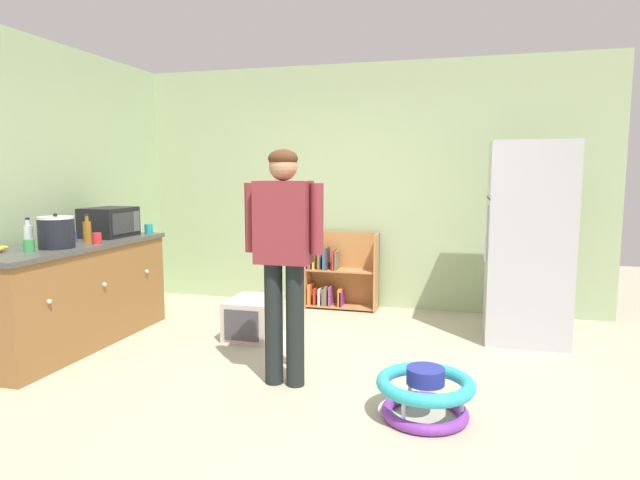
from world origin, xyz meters
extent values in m
plane|color=#B1AA8E|center=(0.00, 0.00, 0.00)|extent=(12.00, 12.00, 0.00)
cube|color=#A1B784|center=(0.00, 2.33, 1.35)|extent=(5.20, 0.06, 2.70)
cube|color=#9EBA86|center=(-2.63, 0.80, 1.35)|extent=(0.06, 2.99, 2.70)
cube|color=brown|center=(-2.20, 0.25, 0.43)|extent=(0.60, 1.91, 0.86)
cube|color=#4C4B46|center=(-2.20, 0.25, 0.88)|extent=(0.64, 1.95, 0.04)
sphere|color=silver|center=(-1.89, -0.38, 0.56)|extent=(0.04, 0.04, 0.04)
sphere|color=silver|center=(-1.89, 0.25, 0.56)|extent=(0.04, 0.04, 0.04)
sphere|color=silver|center=(-1.89, 0.89, 0.56)|extent=(0.04, 0.04, 0.04)
cube|color=#B7BABF|center=(1.63, 1.46, 0.89)|extent=(0.70, 0.68, 1.78)
cylinder|color=silver|center=(1.27, 1.29, 0.98)|extent=(0.02, 0.02, 0.50)
cube|color=#333333|center=(1.28, 1.46, 1.28)|extent=(0.01, 0.67, 0.01)
cube|color=#B77A46|center=(-0.62, 2.11, 0.42)|extent=(0.02, 0.28, 0.85)
cube|color=#B77A46|center=(0.16, 2.11, 0.42)|extent=(0.02, 0.28, 0.85)
cube|color=#B87B41|center=(-0.23, 2.24, 0.42)|extent=(0.80, 0.02, 0.85)
cube|color=#B77A46|center=(-0.23, 2.11, 0.03)|extent=(0.76, 0.24, 0.02)
cube|color=#B77A46|center=(-0.23, 2.11, 0.43)|extent=(0.76, 0.24, 0.02)
cube|color=orange|center=(-0.58, 2.08, 0.15)|extent=(0.03, 0.17, 0.23)
cube|color=#843F93|center=(-0.58, 2.08, 0.53)|extent=(0.03, 0.17, 0.17)
cube|color=red|center=(-0.51, 2.08, 0.13)|extent=(0.02, 0.17, 0.19)
cube|color=gold|center=(-0.53, 2.08, 0.55)|extent=(0.02, 0.17, 0.22)
cube|color=silver|center=(-0.46, 2.08, 0.13)|extent=(0.03, 0.17, 0.18)
cube|color=brown|center=(-0.46, 2.08, 0.57)|extent=(0.03, 0.17, 0.25)
cube|color=brown|center=(-0.41, 2.08, 0.13)|extent=(0.03, 0.17, 0.18)
cube|color=#2D5E9C|center=(-0.40, 2.08, 0.55)|extent=(0.03, 0.17, 0.22)
cube|color=#6C6746|center=(-0.39, 2.08, 0.15)|extent=(0.02, 0.17, 0.21)
cube|color=#43343A|center=(-0.38, 2.08, 0.57)|extent=(0.02, 0.17, 0.24)
cube|color=#90428D|center=(-0.34, 2.08, 0.15)|extent=(0.02, 0.17, 0.22)
cube|color=red|center=(-0.30, 2.08, 0.56)|extent=(0.02, 0.17, 0.22)
cube|color=orange|center=(-0.23, 2.08, 0.14)|extent=(0.03, 0.17, 0.19)
cube|color=#6D664C|center=(-0.27, 2.08, 0.55)|extent=(0.02, 0.17, 0.21)
cube|color=purple|center=(-0.21, 2.08, 0.12)|extent=(0.02, 0.17, 0.16)
cylinder|color=black|center=(-0.22, -0.11, 0.44)|extent=(0.13, 0.13, 0.88)
cylinder|color=black|center=(-0.06, -0.11, 0.44)|extent=(0.13, 0.13, 0.88)
cube|color=maroon|center=(-0.14, -0.11, 1.17)|extent=(0.38, 0.22, 0.57)
cylinder|color=maroon|center=(-0.38, -0.11, 1.19)|extent=(0.09, 0.09, 0.49)
cylinder|color=maroon|center=(0.10, -0.11, 1.19)|extent=(0.09, 0.09, 0.49)
sphere|color=tan|center=(-0.14, -0.11, 1.55)|extent=(0.20, 0.20, 0.20)
ellipsoid|color=#4B2B16|center=(-0.14, -0.11, 1.60)|extent=(0.21, 0.21, 0.13)
torus|color=purple|center=(0.87, -0.40, 0.04)|extent=(0.54, 0.54, 0.07)
torus|color=#2DACB8|center=(0.87, -0.40, 0.22)|extent=(0.60, 0.60, 0.08)
cylinder|color=navy|center=(0.87, -0.40, 0.27)|extent=(0.23, 0.23, 0.10)
cylinder|color=silver|center=(1.09, -0.40, 0.13)|extent=(0.02, 0.02, 0.18)
cylinder|color=silver|center=(0.76, -0.21, 0.13)|extent=(0.02, 0.02, 0.18)
cylinder|color=silver|center=(0.76, -0.59, 0.13)|extent=(0.02, 0.02, 0.18)
cube|color=beige|center=(-0.78, 0.88, 0.18)|extent=(0.42, 0.54, 0.36)
cube|color=#424247|center=(-0.78, 0.61, 0.18)|extent=(0.32, 0.01, 0.27)
cube|color=black|center=(-2.20, 0.78, 1.04)|extent=(0.36, 0.48, 0.28)
cube|color=#2D2D33|center=(-2.02, 0.73, 1.04)|extent=(0.01, 0.31, 0.20)
cube|color=#515156|center=(-2.02, 0.95, 1.04)|extent=(0.01, 0.10, 0.20)
cylinder|color=black|center=(-2.11, -0.01, 1.02)|extent=(0.28, 0.28, 0.24)
cylinder|color=silver|center=(-2.11, -0.01, 1.15)|extent=(0.28, 0.28, 0.02)
sphere|color=black|center=(-2.11, -0.01, 1.17)|extent=(0.03, 0.03, 0.03)
ellipsoid|color=yellow|center=(-2.39, -0.30, 0.93)|extent=(0.07, 0.16, 0.04)
ellipsoid|color=yellow|center=(-2.37, -0.30, 0.93)|extent=(0.07, 0.16, 0.04)
ellipsoid|color=yellow|center=(-2.36, -0.31, 0.93)|extent=(0.11, 0.15, 0.04)
cylinder|color=silver|center=(-2.36, -0.04, 0.99)|extent=(0.07, 0.07, 0.18)
cylinder|color=silver|center=(-2.36, -0.04, 1.10)|extent=(0.03, 0.03, 0.05)
cylinder|color=black|center=(-2.36, -0.04, 1.14)|extent=(0.04, 0.04, 0.02)
cylinder|color=#9E661E|center=(-2.14, 0.39, 0.99)|extent=(0.07, 0.07, 0.18)
cylinder|color=#9E661E|center=(-2.14, 0.39, 1.10)|extent=(0.03, 0.03, 0.05)
cylinder|color=black|center=(-2.14, 0.39, 1.14)|extent=(0.04, 0.04, 0.02)
cylinder|color=red|center=(-1.98, 0.30, 0.95)|extent=(0.08, 0.08, 0.09)
cylinder|color=yellow|center=(-2.25, 1.13, 0.95)|extent=(0.08, 0.08, 0.09)
cylinder|color=teal|center=(-2.00, 1.13, 0.95)|extent=(0.08, 0.08, 0.09)
cylinder|color=blue|center=(-2.27, 0.35, 0.95)|extent=(0.08, 0.08, 0.09)
cylinder|color=green|center=(-2.17, -0.24, 0.95)|extent=(0.08, 0.08, 0.09)
camera|label=1|loc=(1.06, -3.61, 1.50)|focal=30.07mm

